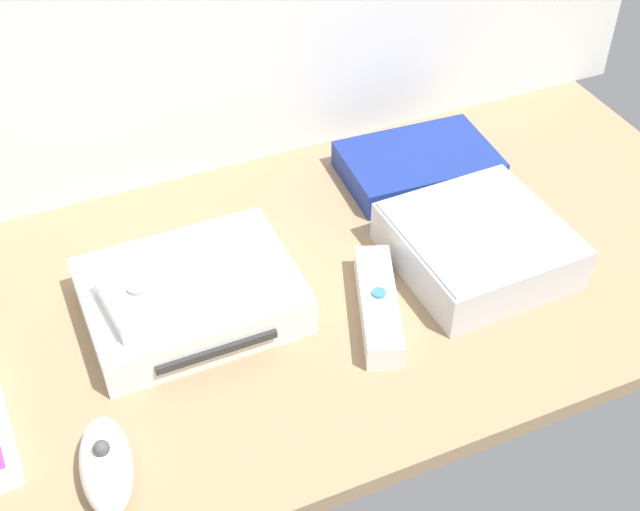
{
  "coord_description": "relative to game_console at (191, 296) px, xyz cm",
  "views": [
    {
      "loc": [
        -26.09,
        -60.26,
        62.72
      ],
      "look_at": [
        0.0,
        0.0,
        4.0
      ],
      "focal_mm": 48.08,
      "sensor_mm": 36.0,
      "label": 1
    }
  ],
  "objects": [
    {
      "name": "ground_plane",
      "position": [
        13.54,
        -1.42,
        -3.2
      ],
      "size": [
        100.0,
        48.0,
        2.0
      ],
      "primitive_type": "cube",
      "color": "#9E7F5B",
      "rests_on": "ground"
    },
    {
      "name": "remote_classic_pad",
      "position": [
        -1.33,
        -1.41,
        3.21
      ],
      "size": [
        15.21,
        9.57,
        2.4
      ],
      "rotation": [
        0.0,
        0.0,
        0.11
      ],
      "color": "white",
      "rests_on": "game_console"
    },
    {
      "name": "game_console",
      "position": [
        0.0,
        0.0,
        0.0
      ],
      "size": [
        21.12,
        16.62,
        4.4
      ],
      "rotation": [
        0.0,
        0.0,
        0.01
      ],
      "color": "white",
      "rests_on": "ground_plane"
    },
    {
      "name": "remote_nunchuk",
      "position": [
        -12.43,
        -16.42,
        -0.16
      ],
      "size": [
        5.62,
        10.47,
        5.1
      ],
      "rotation": [
        0.0,
        0.0,
        -0.13
      ],
      "color": "white",
      "rests_on": "ground_plane"
    },
    {
      "name": "mini_computer",
      "position": [
        30.42,
        -5.09,
        0.44
      ],
      "size": [
        17.57,
        17.57,
        5.3
      ],
      "rotation": [
        0.0,
        0.0,
        0.03
      ],
      "color": "silver",
      "rests_on": "ground_plane"
    },
    {
      "name": "network_router",
      "position": [
        32.09,
        11.4,
        -0.5
      ],
      "size": [
        18.62,
        13.08,
        3.4
      ],
      "rotation": [
        0.0,
        0.0,
        -0.05
      ],
      "color": "navy",
      "rests_on": "ground_plane"
    },
    {
      "name": "remote_wand",
      "position": [
        17.06,
        -8.08,
        -0.69
      ],
      "size": [
        8.56,
        15.12,
        3.4
      ],
      "rotation": [
        0.0,
        0.0,
        -0.36
      ],
      "color": "white",
      "rests_on": "ground_plane"
    }
  ]
}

